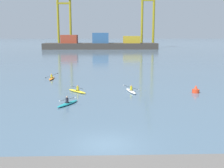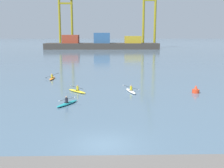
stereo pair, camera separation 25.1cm
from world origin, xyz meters
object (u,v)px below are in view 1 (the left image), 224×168
object	(u,v)px
gantry_crane_west	(64,13)
gantry_crane_west_mid	(148,10)
channel_buoy	(196,90)
kayak_white	(131,91)
kayak_yellow	(77,91)
container_barge	(100,44)
kayak_teal	(68,103)
kayak_orange	(52,78)

from	to	relation	value
gantry_crane_west	gantry_crane_west_mid	world-z (taller)	gantry_crane_west_mid
channel_buoy	kayak_white	bearing A→B (deg)	175.07
gantry_crane_west_mid	channel_buoy	xyz separation A→B (m)	(-11.47, -110.25, -18.90)
gantry_crane_west	kayak_yellow	xyz separation A→B (m)	(17.10, -115.56, -18.03)
kayak_white	gantry_crane_west_mid	bearing A→B (deg)	79.87
gantry_crane_west_mid	kayak_yellow	bearing A→B (deg)	-103.56
gantry_crane_west_mid	gantry_crane_west	bearing A→B (deg)	171.99
gantry_crane_west	gantry_crane_west_mid	distance (m)	43.94
container_barge	kayak_white	world-z (taller)	container_barge
channel_buoy	kayak_yellow	bearing A→B (deg)	176.90
kayak_teal	kayak_white	xyz separation A→B (m)	(7.26, 6.18, 0.00)
channel_buoy	kayak_orange	bearing A→B (deg)	150.73
kayak_orange	kayak_white	size ratio (longest dim) A/B	0.99
gantry_crane_west_mid	kayak_teal	size ratio (longest dim) A/B	12.18
kayak_teal	kayak_orange	xyz separation A→B (m)	(-4.68, 16.71, 0.00)
kayak_orange	kayak_yellow	size ratio (longest dim) A/B	1.17
channel_buoy	kayak_teal	xyz separation A→B (m)	(-15.37, -5.48, -0.19)
gantry_crane_west	kayak_orange	bearing A→B (deg)	-83.50
gantry_crane_west	kayak_teal	xyz separation A→B (m)	(16.66, -121.85, -18.03)
channel_buoy	kayak_teal	size ratio (longest dim) A/B	0.31
kayak_white	kayak_teal	bearing A→B (deg)	-139.62
channel_buoy	kayak_teal	world-z (taller)	channel_buoy
container_barge	kayak_yellow	distance (m)	101.52
kayak_white	gantry_crane_west	bearing A→B (deg)	101.69
container_barge	kayak_orange	distance (m)	91.35
gantry_crane_west_mid	channel_buoy	distance (m)	112.45
gantry_crane_west	kayak_yellow	distance (m)	118.20
gantry_crane_west	gantry_crane_west_mid	xyz separation A→B (m)	(43.50, -6.12, 1.06)
gantry_crane_west	channel_buoy	bearing A→B (deg)	-74.61
gantry_crane_west	kayak_white	xyz separation A→B (m)	(23.93, -115.67, -18.03)
kayak_teal	kayak_white	size ratio (longest dim) A/B	0.94
gantry_crane_west	channel_buoy	xyz separation A→B (m)	(32.03, -116.37, -17.84)
container_barge	kayak_teal	xyz separation A→B (m)	(-2.32, -107.76, -2.29)
container_barge	gantry_crane_west	world-z (taller)	gantry_crane_west
gantry_crane_west	kayak_teal	world-z (taller)	gantry_crane_west
container_barge	kayak_yellow	xyz separation A→B (m)	(-1.89, -101.48, -2.29)
kayak_orange	kayak_white	xyz separation A→B (m)	(11.94, -10.54, 0.00)
kayak_orange	kayak_white	world-z (taller)	kayak_orange
gantry_crane_west_mid	kayak_orange	world-z (taller)	gantry_crane_west_mid
gantry_crane_west	kayak_orange	world-z (taller)	gantry_crane_west
kayak_teal	channel_buoy	bearing A→B (deg)	19.62
kayak_white	container_barge	bearing A→B (deg)	92.78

